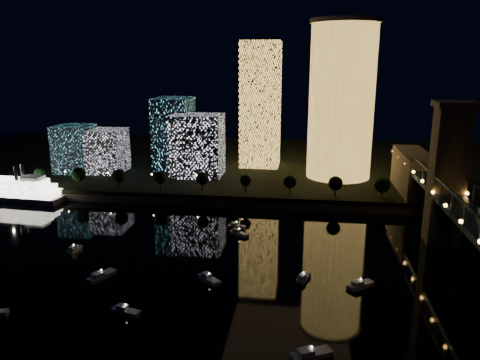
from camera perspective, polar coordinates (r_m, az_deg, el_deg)
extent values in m
plane|color=black|center=(132.11, 0.16, -14.18)|extent=(520.00, 520.00, 0.00)
cube|color=black|center=(282.00, 4.54, 1.94)|extent=(420.00, 160.00, 5.00)
cube|color=#6B5E4C|center=(206.98, 3.22, -2.95)|extent=(420.00, 6.00, 3.00)
cylinder|color=#FDBD51|center=(240.52, 12.25, 9.20)|extent=(32.00, 32.00, 75.34)
cylinder|color=#6B5E4C|center=(240.32, 12.76, 18.41)|extent=(34.00, 34.00, 2.00)
cube|color=#FDBD51|center=(262.86, 2.53, 9.16)|extent=(21.49, 21.49, 68.36)
cube|color=white|center=(242.19, -5.22, 4.25)|extent=(25.53, 21.61, 31.43)
cube|color=#56CEEB|center=(261.80, -8.05, 5.71)|extent=(19.22, 24.99, 38.45)
cube|color=white|center=(260.76, -16.35, 3.47)|extent=(22.60, 20.54, 22.60)
cube|color=#56CEEB|center=(265.21, -19.51, 3.64)|extent=(17.69, 19.46, 24.77)
cube|color=#6B5E4C|center=(176.60, 23.92, 0.33)|extent=(11.00, 9.00, 48.00)
cube|color=#6B5E4C|center=(172.78, 24.77, 8.39)|extent=(13.00, 11.00, 2.00)
cube|color=#6B5E4C|center=(226.54, 20.27, 0.31)|extent=(12.00, 40.00, 23.00)
cube|color=#182C4C|center=(140.82, 25.95, -4.33)|extent=(0.50, 0.50, 7.00)
cube|color=#182C4C|center=(162.79, 23.44, -1.66)|extent=(0.50, 0.50, 7.00)
cube|color=#182C4C|center=(185.26, 21.54, 0.38)|extent=(0.50, 0.50, 7.00)
sphere|color=#FFA238|center=(130.50, 27.23, -6.70)|extent=(1.20, 1.20, 1.20)
sphere|color=#FFA238|center=(171.46, 22.46, -1.37)|extent=(1.20, 1.20, 1.20)
sphere|color=#FFA238|center=(214.05, 19.57, 1.87)|extent=(1.20, 1.20, 1.20)
cube|color=silver|center=(243.59, -26.29, -1.83)|extent=(54.43, 16.00, 2.69)
cube|color=white|center=(242.95, -26.36, -1.24)|extent=(49.89, 14.57, 2.46)
cube|color=white|center=(242.36, -26.42, -0.68)|extent=(45.34, 13.15, 2.46)
cube|color=white|center=(241.79, -26.48, -0.12)|extent=(38.57, 11.57, 2.46)
cube|color=silver|center=(233.30, -23.95, 0.21)|extent=(9.39, 7.32, 2.01)
cylinder|color=black|center=(235.00, -25.65, 0.74)|extent=(1.57, 1.57, 6.71)
cylinder|color=black|center=(238.45, -25.01, 0.99)|extent=(1.57, 1.57, 6.71)
cube|color=silver|center=(140.85, -3.79, -12.02)|extent=(7.93, 7.38, 1.20)
cube|color=silver|center=(141.25, -4.10, -11.44)|extent=(3.58, 3.50, 1.00)
sphere|color=white|center=(139.97, -3.80, -11.28)|extent=(0.36, 0.36, 0.36)
cube|color=silver|center=(170.27, -19.56, -8.04)|extent=(2.69, 6.93, 1.20)
cube|color=silver|center=(169.07, -19.77, -7.82)|extent=(1.94, 2.50, 1.00)
sphere|color=white|center=(169.54, -19.61, -7.42)|extent=(0.36, 0.36, 0.36)
cube|color=silver|center=(142.36, 7.72, -11.82)|extent=(4.59, 7.23, 1.20)
cube|color=silver|center=(141.01, 7.57, -11.59)|extent=(2.56, 2.90, 1.00)
sphere|color=white|center=(141.49, 7.75, -11.10)|extent=(0.36, 0.36, 0.36)
cube|color=silver|center=(110.52, 8.71, -20.29)|extent=(9.75, 7.05, 1.20)
cube|color=silver|center=(109.33, 8.03, -19.99)|extent=(4.06, 3.70, 1.00)
sphere|color=white|center=(109.40, 8.75, -19.43)|extent=(0.36, 0.36, 0.36)
cube|color=silver|center=(181.94, -0.41, -5.71)|extent=(7.17, 2.96, 1.20)
cube|color=silver|center=(181.81, -0.73, -5.36)|extent=(2.62, 2.06, 1.00)
sphere|color=white|center=(181.26, -0.41, -5.12)|extent=(0.36, 0.36, 0.36)
cube|color=silver|center=(148.54, -16.49, -11.16)|extent=(6.68, 9.73, 1.20)
cube|color=silver|center=(147.28, -16.94, -10.95)|extent=(3.59, 3.99, 1.00)
sphere|color=white|center=(147.71, -16.55, -10.46)|extent=(0.36, 0.36, 0.36)
cube|color=silver|center=(128.01, -13.73, -15.33)|extent=(8.09, 4.36, 1.20)
cube|color=silver|center=(128.10, -14.19, -14.77)|extent=(3.12, 2.63, 1.00)
sphere|color=white|center=(127.05, -13.78, -14.54)|extent=(0.36, 0.36, 0.36)
cube|color=silver|center=(175.01, -0.10, -6.55)|extent=(7.75, 6.33, 1.20)
cube|color=silver|center=(175.34, -0.38, -6.12)|extent=(3.35, 3.16, 1.00)
sphere|color=white|center=(174.30, -0.10, -5.94)|extent=(0.36, 0.36, 0.36)
cube|color=silver|center=(141.71, 14.49, -12.31)|extent=(8.31, 7.41, 1.20)
cube|color=silver|center=(140.40, 14.14, -12.05)|extent=(3.69, 3.57, 1.00)
sphere|color=white|center=(140.84, 14.54, -11.58)|extent=(0.36, 0.36, 0.36)
cylinder|color=black|center=(245.18, -23.18, -0.02)|extent=(0.70, 0.70, 4.00)
sphere|color=black|center=(244.40, -23.26, 0.77)|extent=(5.12, 5.12, 5.12)
cylinder|color=black|center=(235.57, -19.00, -0.19)|extent=(0.70, 0.70, 4.00)
sphere|color=black|center=(234.76, -19.07, 0.64)|extent=(6.71, 6.71, 6.71)
cylinder|color=black|center=(227.31, -14.50, -0.37)|extent=(0.70, 0.70, 4.00)
sphere|color=black|center=(226.47, -14.55, 0.49)|extent=(6.52, 6.52, 6.52)
cylinder|color=black|center=(220.56, -9.68, -0.56)|extent=(0.70, 0.70, 4.00)
sphere|color=black|center=(219.69, -9.72, 0.32)|extent=(5.93, 5.93, 5.93)
cylinder|color=black|center=(215.46, -4.60, -0.75)|extent=(0.70, 0.70, 4.00)
sphere|color=black|center=(214.58, -4.62, 0.15)|extent=(5.80, 5.80, 5.80)
cylinder|color=black|center=(212.14, 0.69, -0.95)|extent=(0.70, 0.70, 4.00)
sphere|color=black|center=(211.24, 0.69, -0.03)|extent=(5.27, 5.27, 5.27)
cylinder|color=black|center=(210.66, 6.09, -1.14)|extent=(0.70, 0.70, 4.00)
sphere|color=black|center=(209.76, 6.12, -0.22)|extent=(5.87, 5.87, 5.87)
cylinder|color=black|center=(211.08, 11.52, -1.33)|extent=(0.70, 0.70, 4.00)
sphere|color=black|center=(210.18, 11.57, -0.41)|extent=(6.42, 6.42, 6.42)
cylinder|color=black|center=(213.39, 16.89, -1.50)|extent=(0.70, 0.70, 4.00)
sphere|color=black|center=(212.49, 16.96, -0.59)|extent=(6.89, 6.89, 6.89)
cylinder|color=black|center=(245.19, -20.48, 0.36)|extent=(0.24, 0.24, 5.00)
sphere|color=#FFCC7F|center=(244.57, -20.54, 0.99)|extent=(0.70, 0.70, 0.70)
cylinder|color=black|center=(235.62, -15.76, 0.19)|extent=(0.24, 0.24, 5.00)
sphere|color=#FFCC7F|center=(234.98, -15.81, 0.85)|extent=(0.70, 0.70, 0.70)
cylinder|color=black|center=(227.78, -10.68, 0.01)|extent=(0.24, 0.24, 5.00)
sphere|color=#FFCC7F|center=(227.11, -10.71, 0.69)|extent=(0.70, 0.70, 0.70)
cylinder|color=black|center=(221.86, -5.28, -0.19)|extent=(0.24, 0.24, 5.00)
sphere|color=#FFCC7F|center=(221.17, -5.30, 0.51)|extent=(0.70, 0.70, 0.70)
cylinder|color=black|center=(218.00, 0.36, -0.39)|extent=(0.24, 0.24, 5.00)
sphere|color=#FFCC7F|center=(217.30, 0.36, 0.32)|extent=(0.70, 0.70, 0.70)
cylinder|color=black|center=(216.32, 6.15, -0.59)|extent=(0.24, 0.24, 5.00)
sphere|color=#FFCC7F|center=(215.62, 6.17, 0.13)|extent=(0.70, 0.70, 0.70)
cylinder|color=black|center=(216.87, 11.97, -0.79)|extent=(0.24, 0.24, 5.00)
sphere|color=#FFCC7F|center=(216.17, 12.01, -0.07)|extent=(0.70, 0.70, 0.70)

